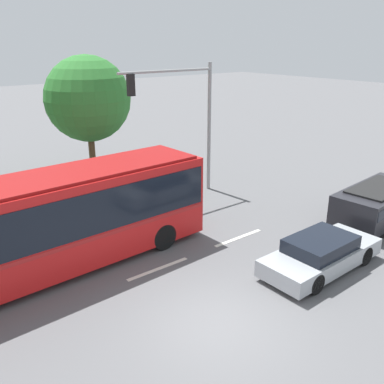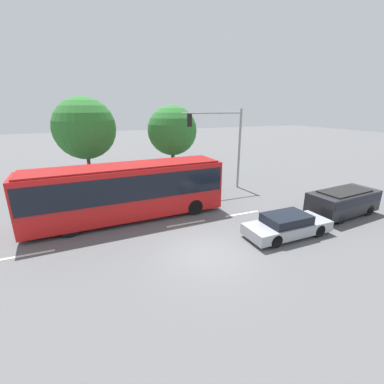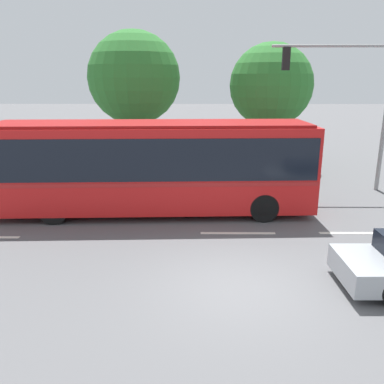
% 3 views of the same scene
% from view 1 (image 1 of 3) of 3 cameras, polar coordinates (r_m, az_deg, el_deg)
% --- Properties ---
extents(ground_plane, '(140.00, 140.00, 0.00)m').
position_cam_1_polar(ground_plane, '(12.15, 3.37, -17.34)').
color(ground_plane, '#5B5B5E').
extents(city_bus, '(11.57, 2.95, 3.32)m').
position_cam_1_polar(city_bus, '(14.35, -19.25, -3.67)').
color(city_bus, red).
rests_on(city_bus, ground).
extents(sedan_foreground, '(4.66, 1.84, 1.20)m').
position_cam_1_polar(sedan_foreground, '(14.95, 17.07, -7.97)').
color(sedan_foreground, '#9EA3A8').
rests_on(sedan_foreground, ground).
extents(suv_left_lane, '(4.80, 2.40, 1.58)m').
position_cam_1_polar(suv_left_lane, '(19.45, 23.81, -1.17)').
color(suv_left_lane, '#232328').
rests_on(suv_left_lane, ground).
extents(traffic_light_pole, '(5.07, 0.24, 6.38)m').
position_cam_1_polar(traffic_light_pole, '(20.33, -0.51, 11.03)').
color(traffic_light_pole, gray).
rests_on(traffic_light_pole, ground).
extents(flowering_hedge, '(7.49, 1.07, 1.53)m').
position_cam_1_polar(flowering_hedge, '(19.71, -16.24, -0.51)').
color(flowering_hedge, '#286028').
rests_on(flowering_hedge, ground).
extents(street_tree_centre, '(4.52, 4.52, 6.69)m').
position_cam_1_polar(street_tree_centre, '(23.44, -13.94, 12.13)').
color(street_tree_centre, brown).
rests_on(street_tree_centre, ground).
extents(lane_stripe_mid, '(2.40, 0.16, 0.01)m').
position_cam_1_polar(lane_stripe_mid, '(14.62, -4.60, -10.33)').
color(lane_stripe_mid, silver).
rests_on(lane_stripe_mid, ground).
extents(lane_stripe_far, '(2.40, 0.16, 0.01)m').
position_cam_1_polar(lane_stripe_far, '(16.78, 6.28, -6.19)').
color(lane_stripe_far, silver).
rests_on(lane_stripe_far, ground).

